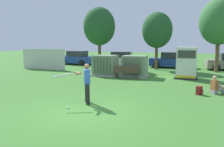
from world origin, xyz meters
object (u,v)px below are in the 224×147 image
Objects in this scene: transformer_west at (105,66)px; batter at (86,81)px; parked_car_leftmost at (77,58)px; backpack at (199,91)px; generator_enclosure at (186,63)px; transformer_mid_west at (135,66)px; park_bench at (126,71)px; parked_car_left_of_center at (121,60)px; parked_car_right_of_center at (170,60)px; sports_ball at (68,108)px; seated_spectator at (216,87)px.

batter is (2.19, -7.82, 0.19)m from transformer_west.
backpack is at bearing -40.47° from parked_car_leftmost.
parked_car_leftmost is at bearing 153.36° from generator_enclosure.
batter is (-0.18, -8.07, 0.19)m from transformer_mid_west.
parked_car_left_of_center reaches higher than park_bench.
sports_ball is at bearing -99.17° from parked_car_right_of_center.
transformer_mid_west is at bearing 88.76° from batter.
sports_ball is 15.68m from parked_car_left_of_center.
backpack is (4.90, -3.51, -0.32)m from park_bench.
parked_car_leftmost is 10.91m from parked_car_right_of_center.
sports_ball is 0.02× the size of parked_car_right_of_center.
seated_spectator is (5.71, -2.99, -0.16)m from park_bench.
seated_spectator is 0.97m from backpack.
parked_car_leftmost is 0.99× the size of parked_car_left_of_center.
park_bench is (-4.13, -1.57, -0.60)m from generator_enclosure.
backpack is 12.04m from parked_car_right_of_center.
seated_spectator is 17.86m from parked_car_leftmost.
backpack is (5.05, 4.33, 0.17)m from sports_ball.
parked_car_left_of_center is (-3.18, 6.41, -0.04)m from transformer_mid_west.
transformer_mid_west is 0.48× the size of parked_car_left_of_center.
parked_car_left_of_center is at bearing 116.39° from transformer_mid_west.
seated_spectator is (5.52, 3.88, -0.60)m from batter.
generator_enclosure is 25.56× the size of sports_ball.
sports_ball is at bearing -91.11° from park_bench.
seated_spectator reaches higher than park_bench.
backpack is (4.71, 3.37, -0.76)m from batter.
batter is at bearing -78.28° from parked_car_left_of_center.
generator_enclosure is at bearing 5.73° from transformer_mid_west.
batter reaches higher than transformer_west.
generator_enclosure reaches higher than sports_ball.
seated_spectator is at bearing -38.07° from transformer_mid_west.
transformer_mid_west reaches higher than park_bench.
parked_car_left_of_center is at bearing -2.89° from parked_car_leftmost.
generator_enclosure is at bearing 20.82° from park_bench.
parked_car_right_of_center reaches higher than backpack.
parked_car_leftmost reaches higher than seated_spectator.
parked_car_leftmost is at bearing 132.87° from transformer_west.
parked_car_leftmost is (-8.82, 6.69, -0.04)m from transformer_mid_west.
backpack is at bearing -46.00° from transformer_mid_west.
park_bench is 11.56m from parked_car_leftmost.
seated_spectator is at bearing -27.02° from transformer_west.
backpack is at bearing 40.63° from sports_ball.
seated_spectator is 11.73m from parked_car_right_of_center.
seated_spectator is at bearing 39.59° from sports_ball.
transformer_west is 9.00m from sports_ball.
transformer_mid_west is at bearing -106.44° from parked_car_right_of_center.
parked_car_left_of_center is at bearing 101.72° from batter.
sports_ball is 0.02× the size of parked_car_left_of_center.
parked_car_leftmost is 1.01× the size of parked_car_right_of_center.
parked_car_leftmost is (-8.46, 7.89, 0.22)m from park_bench.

